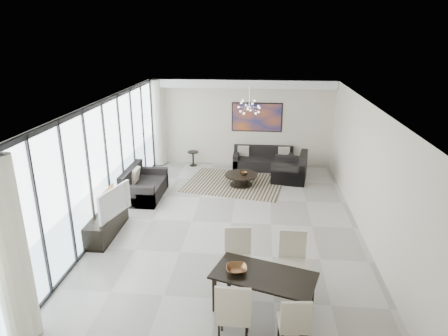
# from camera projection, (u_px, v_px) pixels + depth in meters

# --- Properties ---
(room_shell) EXTENTS (6.00, 9.00, 2.90)m
(room_shell) POSITION_uv_depth(u_px,v_px,m) (252.00, 167.00, 9.08)
(room_shell) COLOR #A8A39B
(room_shell) RESTS_ON ground
(window_wall) EXTENTS (0.37, 8.95, 2.90)m
(window_wall) POSITION_uv_depth(u_px,v_px,m) (110.00, 161.00, 9.37)
(window_wall) COLOR white
(window_wall) RESTS_ON floor
(soffit) EXTENTS (5.98, 0.40, 0.26)m
(soffit) POSITION_uv_depth(u_px,v_px,m) (242.00, 84.00, 12.73)
(soffit) COLOR white
(soffit) RESTS_ON room_shell
(painting) EXTENTS (1.68, 0.04, 0.98)m
(painting) POSITION_uv_depth(u_px,v_px,m) (257.00, 117.00, 13.22)
(painting) COLOR #C5581B
(painting) RESTS_ON room_shell
(chandelier) EXTENTS (0.66, 0.66, 0.71)m
(chandelier) POSITION_uv_depth(u_px,v_px,m) (249.00, 107.00, 11.15)
(chandelier) COLOR silver
(chandelier) RESTS_ON room_shell
(rug) EXTENTS (3.17, 2.65, 0.01)m
(rug) POSITION_uv_depth(u_px,v_px,m) (235.00, 183.00, 12.05)
(rug) COLOR black
(rug) RESTS_ON floor
(coffee_table) EXTENTS (0.98, 0.98, 0.34)m
(coffee_table) POSITION_uv_depth(u_px,v_px,m) (241.00, 179.00, 11.87)
(coffee_table) COLOR black
(coffee_table) RESTS_ON floor
(bowl_coffee) EXTENTS (0.22, 0.22, 0.07)m
(bowl_coffee) POSITION_uv_depth(u_px,v_px,m) (244.00, 173.00, 11.82)
(bowl_coffee) COLOR brown
(bowl_coffee) RESTS_ON coffee_table
(sofa_main) EXTENTS (1.98, 0.81, 0.72)m
(sofa_main) POSITION_uv_depth(u_px,v_px,m) (263.00, 162.00, 13.28)
(sofa_main) COLOR black
(sofa_main) RESTS_ON floor
(loveseat) EXTENTS (0.93, 1.66, 0.83)m
(loveseat) POSITION_uv_depth(u_px,v_px,m) (143.00, 187.00, 11.02)
(loveseat) COLOR black
(loveseat) RESTS_ON floor
(armchair) EXTENTS (1.15, 1.20, 0.89)m
(armchair) POSITION_uv_depth(u_px,v_px,m) (291.00, 171.00, 12.22)
(armchair) COLOR black
(armchair) RESTS_ON floor
(side_table) EXTENTS (0.36, 0.36, 0.50)m
(side_table) POSITION_uv_depth(u_px,v_px,m) (193.00, 156.00, 13.54)
(side_table) COLOR black
(side_table) RESTS_ON floor
(tv_console) EXTENTS (0.46, 1.64, 0.51)m
(tv_console) POSITION_uv_depth(u_px,v_px,m) (107.00, 224.00, 9.00)
(tv_console) COLOR black
(tv_console) RESTS_ON floor
(television) EXTENTS (0.42, 1.13, 0.65)m
(television) POSITION_uv_depth(u_px,v_px,m) (110.00, 201.00, 8.74)
(television) COLOR gray
(television) RESTS_ON tv_console
(dining_table) EXTENTS (1.81, 1.27, 0.68)m
(dining_table) POSITION_uv_depth(u_px,v_px,m) (264.00, 279.00, 6.42)
(dining_table) COLOR black
(dining_table) RESTS_ON floor
(dining_chair_sw) EXTENTS (0.50, 0.50, 1.09)m
(dining_chair_sw) POSITION_uv_depth(u_px,v_px,m) (233.00, 311.00, 5.66)
(dining_chair_sw) COLOR beige
(dining_chair_sw) RESTS_ON floor
(dining_chair_se) EXTENTS (0.46, 0.46, 0.93)m
(dining_chair_se) POSITION_uv_depth(u_px,v_px,m) (294.00, 321.00, 5.59)
(dining_chair_se) COLOR beige
(dining_chair_se) RESTS_ON floor
(dining_chair_nw) EXTENTS (0.53, 0.53, 1.05)m
(dining_chair_nw) POSITION_uv_depth(u_px,v_px,m) (238.00, 252.00, 7.20)
(dining_chair_nw) COLOR beige
(dining_chair_nw) RESTS_ON floor
(dining_chair_ne) EXTENTS (0.49, 0.49, 1.04)m
(dining_chair_ne) POSITION_uv_depth(u_px,v_px,m) (292.00, 256.00, 7.09)
(dining_chair_ne) COLOR beige
(dining_chair_ne) RESTS_ON floor
(bowl_dining) EXTENTS (0.40, 0.40, 0.08)m
(bowl_dining) POSITION_uv_depth(u_px,v_px,m) (237.00, 269.00, 6.47)
(bowl_dining) COLOR brown
(bowl_dining) RESTS_ON dining_table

